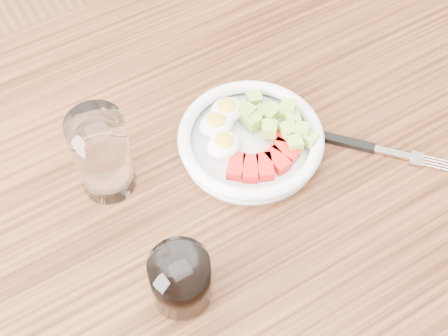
{
  "coord_description": "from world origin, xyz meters",
  "views": [
    {
      "loc": [
        -0.26,
        -0.4,
        1.52
      ],
      "look_at": [
        -0.01,
        0.01,
        0.8
      ],
      "focal_mm": 50.0,
      "sensor_mm": 36.0,
      "label": 1
    }
  ],
  "objects": [
    {
      "name": "water_glass",
      "position": [
        -0.15,
        0.09,
        0.84
      ],
      "size": [
        0.08,
        0.08,
        0.14
      ],
      "primitive_type": "cylinder",
      "color": "white",
      "rests_on": "dining_table"
    },
    {
      "name": "dining_table",
      "position": [
        0.0,
        0.0,
        0.67
      ],
      "size": [
        1.5,
        0.9,
        0.77
      ],
      "color": "brown",
      "rests_on": "ground"
    },
    {
      "name": "coffee_glass",
      "position": [
        -0.14,
        -0.11,
        0.81
      ],
      "size": [
        0.07,
        0.07,
        0.09
      ],
      "color": "white",
      "rests_on": "dining_table"
    },
    {
      "name": "fork",
      "position": [
        0.19,
        -0.04,
        0.77
      ],
      "size": [
        0.15,
        0.16,
        0.01
      ],
      "color": "black",
      "rests_on": "dining_table"
    },
    {
      "name": "bowl",
      "position": [
        0.05,
        0.04,
        0.79
      ],
      "size": [
        0.21,
        0.21,
        0.05
      ],
      "color": "white",
      "rests_on": "dining_table"
    }
  ]
}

